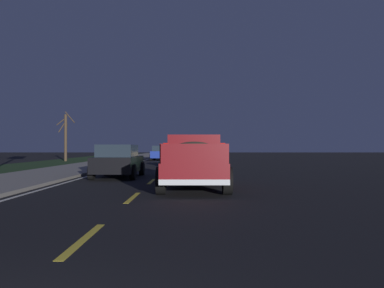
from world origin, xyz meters
name	(u,v)px	position (x,y,z in m)	size (l,w,h in m)	color
ground	(169,167)	(27.00, 0.00, 0.00)	(144.00, 144.00, 0.00)	black
sidewalk_shoulder	(89,166)	(27.00, 5.70, 0.06)	(108.00, 4.00, 0.12)	gray
grass_verge	(19,167)	(27.00, 10.70, 0.00)	(108.00, 6.00, 0.01)	#1E3819
lane_markings	(136,166)	(28.78, 2.55, 0.00)	(108.00, 3.54, 0.01)	yellow
pickup_truck	(194,160)	(12.10, -1.75, 0.98)	(5.42, 2.28, 1.87)	maroon
sedan_black	(118,161)	(17.02, 1.77, 0.78)	(4.41, 2.03, 1.54)	black
sedan_green	(193,157)	(25.14, -1.72, 0.78)	(4.44, 2.09, 1.54)	#14592D
sedan_blue	(161,153)	(40.72, 1.60, 0.78)	(4.44, 2.09, 1.54)	navy
sedan_tan	(194,154)	(35.66, -1.90, 0.78)	(4.45, 2.11, 1.54)	#9E845B
bare_tree_far	(66,136)	(38.38, 10.95, 2.55)	(1.63, 2.05, 4.96)	#423323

